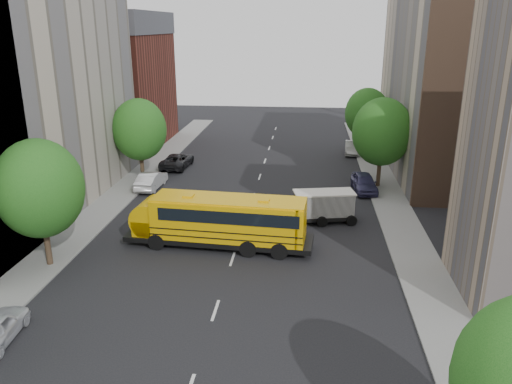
% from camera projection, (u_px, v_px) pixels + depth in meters
% --- Properties ---
extents(ground, '(120.00, 120.00, 0.00)m').
position_uv_depth(ground, '(237.00, 246.00, 33.31)').
color(ground, black).
rests_on(ground, ground).
extents(sidewalk_left, '(3.00, 80.00, 0.12)m').
position_uv_depth(sidewalk_left, '(101.00, 212.00, 39.12)').
color(sidewalk_left, slate).
rests_on(sidewalk_left, ground).
extents(sidewalk_right, '(3.00, 80.00, 0.12)m').
position_uv_depth(sidewalk_right, '(400.00, 223.00, 36.89)').
color(sidewalk_right, slate).
rests_on(sidewalk_right, ground).
extents(lane_markings, '(0.15, 64.00, 0.01)m').
position_uv_depth(lane_markings, '(253.00, 197.00, 42.74)').
color(lane_markings, silver).
rests_on(lane_markings, ground).
extents(building_left_cream, '(10.00, 26.00, 20.00)m').
position_uv_depth(building_left_cream, '(10.00, 81.00, 37.53)').
color(building_left_cream, '#BBAD96').
rests_on(building_left_cream, ground).
extents(building_left_redbrick, '(10.00, 15.00, 13.00)m').
position_uv_depth(building_left_redbrick, '(119.00, 91.00, 59.40)').
color(building_left_redbrick, maroon).
rests_on(building_left_redbrick, ground).
extents(building_right_far, '(10.00, 22.00, 18.00)m').
position_uv_depth(building_right_far, '(451.00, 80.00, 47.56)').
color(building_right_far, '#C4B298').
rests_on(building_right_far, ground).
extents(building_right_sidewall, '(10.10, 0.30, 18.00)m').
position_uv_depth(building_right_sidewall, '(491.00, 96.00, 37.19)').
color(building_right_sidewall, brown).
rests_on(building_right_sidewall, ground).
extents(street_tree_1, '(5.12, 5.12, 7.90)m').
position_uv_depth(street_tree_1, '(39.00, 189.00, 29.03)').
color(street_tree_1, '#38281C').
rests_on(street_tree_1, ground).
extents(street_tree_2, '(4.99, 4.99, 7.71)m').
position_uv_depth(street_tree_2, '(139.00, 130.00, 46.05)').
color(street_tree_2, '#38281C').
rests_on(street_tree_2, ground).
extents(street_tree_4, '(5.25, 5.25, 8.10)m').
position_uv_depth(street_tree_4, '(382.00, 132.00, 43.83)').
color(street_tree_4, '#38281C').
rests_on(street_tree_4, ground).
extents(street_tree_5, '(4.86, 4.86, 7.51)m').
position_uv_depth(street_tree_5, '(367.00, 113.00, 55.27)').
color(street_tree_5, '#38281C').
rests_on(street_tree_5, ground).
extents(school_bus, '(12.57, 3.81, 3.50)m').
position_uv_depth(school_bus, '(217.00, 219.00, 32.66)').
color(school_bus, black).
rests_on(school_bus, ground).
extents(safari_truck, '(5.79, 3.03, 2.36)m').
position_uv_depth(safari_truck, '(318.00, 206.00, 36.97)').
color(safari_truck, black).
rests_on(safari_truck, ground).
extents(parked_car_1, '(1.82, 4.74, 1.54)m').
position_uv_depth(parked_car_1, '(151.00, 180.00, 44.79)').
color(parked_car_1, silver).
rests_on(parked_car_1, ground).
extents(parked_car_2, '(2.81, 5.47, 1.48)m').
position_uv_depth(parked_car_2, '(177.00, 161.00, 51.39)').
color(parked_car_2, black).
rests_on(parked_car_2, ground).
extents(parked_car_4, '(2.27, 4.83, 1.60)m').
position_uv_depth(parked_car_4, '(364.00, 183.00, 43.99)').
color(parked_car_4, '#3B3862').
rests_on(parked_car_4, ground).
extents(parked_car_5, '(1.77, 4.42, 1.43)m').
position_uv_depth(parked_car_5, '(352.00, 148.00, 56.88)').
color(parked_car_5, gray).
rests_on(parked_car_5, ground).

